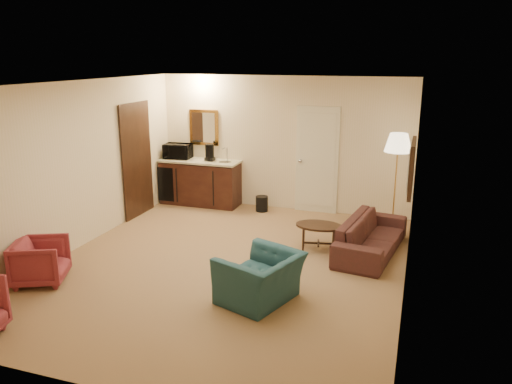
% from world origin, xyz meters
% --- Properties ---
extents(ground, '(6.00, 6.00, 0.00)m').
position_xyz_m(ground, '(0.00, 0.00, 0.00)').
color(ground, '#966C4C').
rests_on(ground, ground).
extents(room_walls, '(5.02, 6.01, 2.61)m').
position_xyz_m(room_walls, '(-0.10, 0.77, 1.72)').
color(room_walls, beige).
rests_on(room_walls, ground).
extents(wetbar_cabinet, '(1.64, 0.58, 0.92)m').
position_xyz_m(wetbar_cabinet, '(-1.65, 2.72, 0.46)').
color(wetbar_cabinet, '#391D12').
rests_on(wetbar_cabinet, ground).
extents(sofa, '(0.81, 1.92, 0.73)m').
position_xyz_m(sofa, '(1.95, 1.14, 0.36)').
color(sofa, black).
rests_on(sofa, ground).
extents(teal_armchair, '(0.89, 1.09, 0.82)m').
position_xyz_m(teal_armchair, '(0.80, -0.90, 0.41)').
color(teal_armchair, '#1C3D46').
rests_on(teal_armchair, ground).
extents(rose_chair_near, '(0.81, 0.83, 0.66)m').
position_xyz_m(rose_chair_near, '(-2.15, -1.32, 0.33)').
color(rose_chair_near, maroon).
rests_on(rose_chair_near, ground).
extents(coffee_table, '(0.81, 0.63, 0.42)m').
position_xyz_m(coffee_table, '(1.16, 1.00, 0.21)').
color(coffee_table, black).
rests_on(coffee_table, ground).
extents(floor_lamp, '(0.60, 0.60, 1.72)m').
position_xyz_m(floor_lamp, '(2.20, 2.30, 0.86)').
color(floor_lamp, '#B3853B').
rests_on(floor_lamp, ground).
extents(waste_bin, '(0.26, 0.26, 0.30)m').
position_xyz_m(waste_bin, '(-0.31, 2.65, 0.15)').
color(waste_bin, black).
rests_on(waste_bin, ground).
extents(microwave, '(0.57, 0.35, 0.37)m').
position_xyz_m(microwave, '(-2.15, 2.75, 1.10)').
color(microwave, black).
rests_on(microwave, wetbar_cabinet).
extents(coffee_maker, '(0.22, 0.22, 0.33)m').
position_xyz_m(coffee_maker, '(-1.43, 2.74, 1.09)').
color(coffee_maker, black).
rests_on(coffee_maker, wetbar_cabinet).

